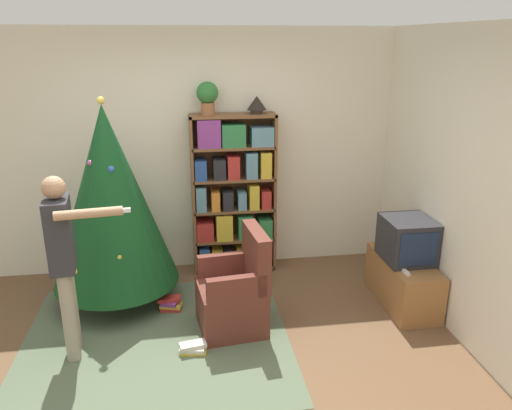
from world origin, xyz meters
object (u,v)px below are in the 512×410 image
television (407,240)px  table_lamp (257,104)px  standing_person (64,254)px  bookshelf (234,196)px  armchair (236,295)px  potted_plant (207,96)px  christmas_tree (110,198)px

television → table_lamp: bearing=141.1°
standing_person → table_lamp: 2.42m
bookshelf → armchair: 1.33m
armchair → standing_person: bearing=-88.4°
potted_plant → table_lamp: 0.51m
standing_person → table_lamp: bearing=122.1°
television → christmas_tree: christmas_tree is taller
christmas_tree → potted_plant: (0.96, 0.56, 0.86)m
television → christmas_tree: size_ratio=0.24×
bookshelf → christmas_tree: bearing=-155.4°
christmas_tree → table_lamp: 1.75m
armchair → table_lamp: 1.98m
television → standing_person: bearing=-172.8°
potted_plant → television: bearing=-30.1°
armchair → potted_plant: (-0.13, 1.22, 1.60)m
standing_person → television: bearing=90.0°
television → christmas_tree: (-2.74, 0.47, 0.39)m
christmas_tree → potted_plant: size_ratio=6.07×
standing_person → potted_plant: (1.22, 1.41, 1.04)m
christmas_tree → armchair: christmas_tree is taller
standing_person → table_lamp: (1.72, 1.41, 0.95)m
bookshelf → television: size_ratio=3.59×
bookshelf → armchair: (-0.12, -1.21, -0.54)m
armchair → television: bearing=89.9°
standing_person → table_lamp: size_ratio=7.57×
television → armchair: size_ratio=0.53×
bookshelf → christmas_tree: size_ratio=0.87×
bookshelf → table_lamp: table_lamp is taller
armchair → potted_plant: bearing=179.7°
standing_person → potted_plant: 2.13m
table_lamp → bookshelf: bearing=-178.0°
bookshelf → christmas_tree: christmas_tree is taller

